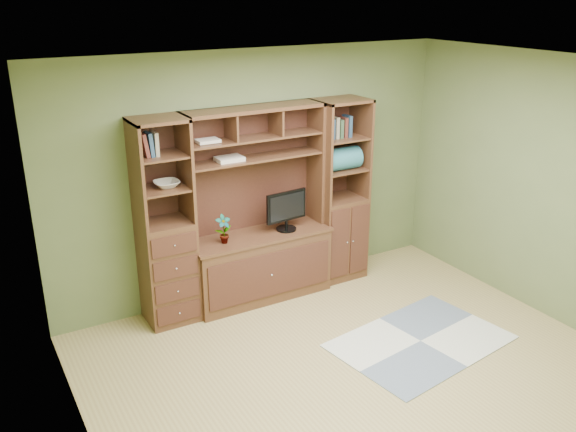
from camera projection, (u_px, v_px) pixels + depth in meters
room at (372, 237)px, 4.83m from camera, size 4.60×4.10×2.64m
center_hutch at (259, 208)px, 6.28m from camera, size 1.54×0.53×2.05m
left_tower at (165, 224)px, 5.85m from camera, size 0.50×0.45×2.05m
right_tower at (339, 191)px, 6.79m from camera, size 0.55×0.45×2.05m
rug at (421, 341)px, 5.78m from camera, size 1.74×1.29×0.01m
monitor at (286, 204)px, 6.39m from camera, size 0.50×0.26×0.59m
orchid at (224, 229)px, 6.10m from camera, size 0.16×0.11×0.30m
magazines at (229, 159)px, 6.03m from camera, size 0.27×0.20×0.04m
bowl at (167, 184)px, 5.73m from camera, size 0.24×0.24×0.06m
blanket_teal at (341, 159)px, 6.60m from camera, size 0.42×0.24×0.24m
blanket_red at (341, 156)px, 6.76m from camera, size 0.39×0.22×0.22m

